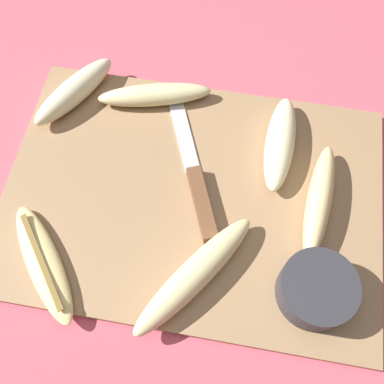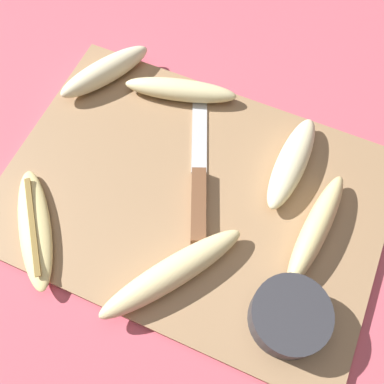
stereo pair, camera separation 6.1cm
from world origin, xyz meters
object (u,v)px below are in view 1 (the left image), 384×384
Objects in this scene: banana_spotted_left at (319,201)px; prep_bowl at (317,290)px; banana_ripe_center at (194,275)px; banana_soft_right at (155,95)px; knife at (198,190)px; banana_golden_short at (44,263)px; banana_bright_far at (74,91)px; banana_pale_long at (280,143)px.

prep_bowl is at bearing -88.51° from banana_spotted_left.
banana_spotted_left is (0.15, 0.13, 0.00)m from banana_ripe_center.
banana_spotted_left is 0.29m from banana_soft_right.
knife is 0.16m from banana_spotted_left.
knife is 1.39× the size of banana_golden_short.
banana_spotted_left is at bearing 41.06° from banana_ripe_center.
banana_soft_right is at bearing 7.79° from banana_bright_far.
banana_pale_long is at bearing 67.29° from banana_ripe_center.
prep_bowl is at bearing 3.82° from banana_golden_short.
banana_ripe_center is at bearing 4.68° from banana_golden_short.
banana_spotted_left reaches higher than banana_pale_long.
banana_ripe_center is 0.23m from banana_pale_long.
banana_golden_short reaches higher than knife.
banana_spotted_left reaches higher than knife.
prep_bowl reaches higher than banana_golden_short.
prep_bowl is (0.34, 0.02, 0.01)m from banana_golden_short.
knife is at bearing 145.47° from prep_bowl.
banana_pale_long is at bearing -6.64° from banana_bright_far.
banana_spotted_left is at bearing -53.59° from banana_pale_long.
banana_pale_long is 0.20m from banana_soft_right.
banana_ripe_center is at bearing -47.32° from banana_bright_far.
prep_bowl is at bearing -44.83° from banana_soft_right.
banana_ripe_center is 0.19m from banana_spotted_left.
knife is 0.22m from banana_golden_short.
prep_bowl is (0.00, -0.12, 0.00)m from banana_spotted_left.
prep_bowl is at bearing -32.33° from banana_bright_far.
banana_bright_far is 0.12m from banana_soft_right.
banana_soft_right is (-0.09, 0.14, 0.01)m from knife.
banana_bright_far is (-0.03, 0.26, 0.01)m from banana_golden_short.
banana_golden_short is at bearing -175.32° from banana_ripe_center.
banana_bright_far is 0.88× the size of banana_soft_right.
prep_bowl is (0.38, -0.24, 0.00)m from banana_bright_far.
banana_bright_far is 1.60× the size of prep_bowl.
banana_soft_right is (0.12, 0.02, -0.00)m from banana_bright_far.
banana_pale_long reaches higher than banana_soft_right.
banana_golden_short is 0.37m from banana_spotted_left.
banana_golden_short is 0.94× the size of banana_spotted_left.
banana_golden_short is at bearing -107.30° from banana_soft_right.
banana_golden_short is 0.36m from banana_pale_long.
banana_soft_right reaches higher than banana_golden_short.
banana_soft_right is (0.09, 0.28, 0.01)m from banana_golden_short.
banana_ripe_center reaches higher than banana_soft_right.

